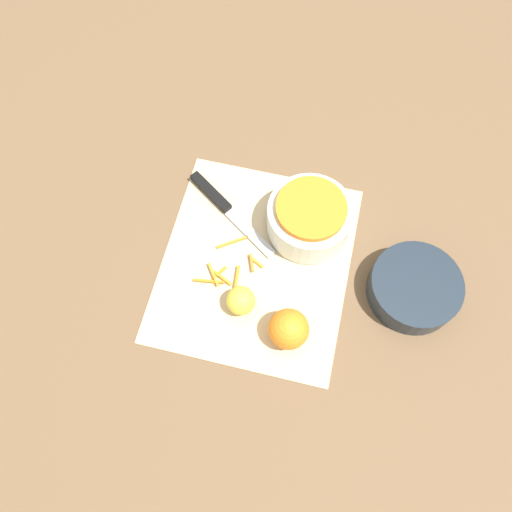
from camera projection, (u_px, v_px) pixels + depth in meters
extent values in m
plane|color=brown|center=(256.00, 263.00, 1.01)|extent=(4.00, 4.00, 0.00)
cube|color=#CCB284|center=(256.00, 262.00, 1.01)|extent=(0.43, 0.37, 0.01)
cylinder|color=silver|center=(309.00, 219.00, 1.00)|extent=(0.17, 0.17, 0.07)
cylinder|color=orange|center=(311.00, 209.00, 0.96)|extent=(0.14, 0.14, 0.02)
cylinder|color=#1E2833|center=(414.00, 288.00, 0.96)|extent=(0.17, 0.17, 0.05)
cube|color=black|center=(211.00, 192.00, 1.06)|extent=(0.08, 0.11, 0.02)
cube|color=#B2B2B7|center=(250.00, 233.00, 1.03)|extent=(0.09, 0.12, 0.00)
sphere|color=orange|center=(289.00, 329.00, 0.91)|extent=(0.08, 0.08, 0.08)
sphere|color=gold|center=(241.00, 301.00, 0.94)|extent=(0.06, 0.06, 0.06)
cube|color=orange|center=(232.00, 242.00, 1.02)|extent=(0.04, 0.06, 0.00)
cube|color=orange|center=(209.00, 281.00, 0.98)|extent=(0.01, 0.06, 0.00)
cube|color=orange|center=(223.00, 278.00, 0.99)|extent=(0.02, 0.04, 0.00)
cube|color=orange|center=(237.00, 278.00, 0.98)|extent=(0.05, 0.01, 0.00)
cube|color=orange|center=(254.00, 262.00, 1.00)|extent=(0.02, 0.04, 0.00)
cube|color=orange|center=(213.00, 274.00, 0.99)|extent=(0.05, 0.03, 0.00)
cube|color=orange|center=(252.00, 263.00, 1.00)|extent=(0.04, 0.02, 0.00)
cube|color=orange|center=(219.00, 273.00, 0.99)|extent=(0.03, 0.02, 0.00)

